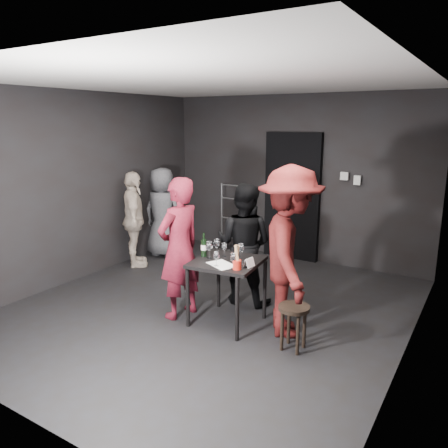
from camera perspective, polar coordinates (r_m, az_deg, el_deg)
The scene contains 27 objects.
floor at distance 5.55m, azimuth -1.69°, elevation -10.87°, with size 4.50×5.00×0.02m, color black.
ceiling at distance 5.08m, azimuth -1.91°, elevation 18.12°, with size 4.50×5.00×0.02m, color silver.
wall_back at distance 7.33m, azimuth 9.15°, elevation 5.90°, with size 4.50×0.04×2.70m, color black.
wall_front at distance 3.42m, azimuth -25.76°, elevation -3.69°, with size 4.50×0.04×2.70m, color black.
wall_left at distance 6.65m, azimuth -18.21°, elevation 4.66°, with size 0.04×5.00×2.70m, color black.
wall_right at distance 4.35m, azimuth 23.72°, elevation -0.08°, with size 0.04×5.00×2.70m, color black.
doorway at distance 7.32m, azimuth 8.88°, elevation 3.53°, with size 0.95×0.10×2.10m, color black.
wallbox_upper at distance 6.99m, azimuth 15.48°, elevation 6.07°, with size 0.12×0.06×0.12m, color #B7B7B2.
wallbox_lower at distance 6.95m, azimuth 17.03°, elevation 5.50°, with size 0.10×0.06×0.14m, color #B7B7B2.
hand_truck at distance 7.75m, azimuth 0.69°, elevation -2.06°, with size 0.40×0.34×1.21m.
tasting_table at distance 4.94m, azimuth 0.39°, elevation -5.85°, with size 0.72×0.72×0.75m.
stool at distance 4.53m, azimuth 9.10°, elevation -11.75°, with size 0.32×0.32×0.47m.
server_red at distance 5.07m, azimuth -5.87°, elevation -2.22°, with size 0.67×0.44×1.84m, color maroon.
woman_black at distance 5.49m, azimuth 2.63°, elevation -2.41°, with size 0.76×0.42×1.57m, color black.
man_maroon at distance 4.63m, azimuth 8.65°, elevation -1.14°, with size 1.46×0.68×2.26m, color #4E1111.
bystander_cream at distance 7.02m, azimuth -11.68°, elevation 0.63°, with size 0.90×0.43×1.53m, color beige.
bystander_grey at distance 7.48m, azimuth -8.02°, elevation 1.58°, with size 0.75×0.41×1.54m, color #59595E.
tasting_mat at distance 4.76m, azimuth -0.28°, elevation -5.34°, with size 0.32×0.21×0.00m, color white.
wine_glass_a at distance 4.94m, azimuth -1.95°, elevation -3.31°, with size 0.08×0.08×0.22m, color white, non-canonical shape.
wine_glass_b at distance 5.06m, azimuth -0.97°, elevation -2.94°, with size 0.08×0.08×0.21m, color white, non-canonical shape.
wine_glass_c at distance 5.01m, azimuth 0.01°, elevation -3.32°, with size 0.07×0.07×0.18m, color white, non-canonical shape.
wine_glass_d at distance 4.69m, azimuth -1.01°, elevation -4.50°, with size 0.07×0.07×0.18m, color white, non-canonical shape.
wine_glass_e at distance 4.60m, azimuth 1.23°, elevation -4.74°, with size 0.07×0.07×0.19m, color white, non-canonical shape.
wine_glass_f at distance 4.90m, azimuth 2.20°, elevation -3.53°, with size 0.08×0.08×0.21m, color white, non-canonical shape.
wine_bottle at distance 5.03m, azimuth -2.65°, elevation -3.06°, with size 0.07×0.07×0.28m.
breadstick_cup at distance 4.58m, azimuth 1.71°, elevation -4.41°, with size 0.09×0.09×0.28m.
reserved_card at distance 4.69m, azimuth 3.12°, elevation -5.02°, with size 0.08×0.13×0.10m, color white, non-canonical shape.
Camera 1 is at (2.81, -4.21, 2.27)m, focal length 35.00 mm.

